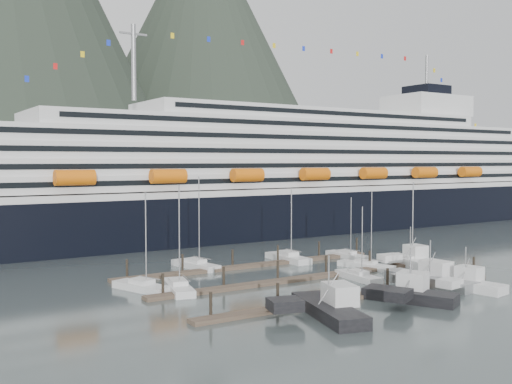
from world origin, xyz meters
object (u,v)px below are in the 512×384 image
cruise_ship (287,183)px  sailboat_g (347,256)px  sailboat_e (196,266)px  sailboat_f (288,259)px  sailboat_c (358,277)px  trawler_a (327,308)px  sailboat_d (366,266)px  trawler_c (429,279)px  trawler_d (465,283)px  trawler_e (409,260)px  sailboat_b (178,288)px  sailboat_h (409,263)px  sailboat_a (142,287)px  trawler_b (410,294)px

cruise_ship → sailboat_g: (-15.63, -40.41, -11.65)m
cruise_ship → sailboat_e: size_ratio=13.61×
sailboat_f → sailboat_e: bearing=81.8°
sailboat_c → trawler_a: (-17.04, -13.63, 0.55)m
sailboat_d → sailboat_e: (-23.32, 15.03, 0.04)m
cruise_ship → sailboat_d: (-20.00, -49.98, -11.64)m
trawler_c → sailboat_c: bearing=31.1°
cruise_ship → trawler_d: (-19.72, -69.07, -11.20)m
trawler_d → trawler_e: 18.55m
sailboat_b → sailboat_f: sailboat_b is taller
sailboat_h → trawler_a: (-32.40, -18.16, 0.50)m
sailboat_f → sailboat_g: bearing=-104.9°
trawler_c → cruise_ship: bearing=-22.5°
trawler_c → trawler_d: trawler_c is taller
sailboat_a → trawler_e: (44.80, -6.03, 0.48)m
sailboat_d → trawler_b: (-11.38, -20.02, 0.53)m
sailboat_e → trawler_e: size_ratio=1.35×
cruise_ship → sailboat_a: 74.23m
sailboat_f → trawler_b: 32.92m
sailboat_d → trawler_e: (7.78, -2.13, 0.51)m
sailboat_f → trawler_a: bearing=151.5°
sailboat_a → trawler_a: size_ratio=0.97×
sailboat_d → trawler_c: 14.65m
sailboat_h → trawler_d: bearing=168.7°
sailboat_g → trawler_c: 24.85m
trawler_b → trawler_e: (19.16, 17.89, -0.02)m
cruise_ship → sailboat_c: bearing=-116.0°
sailboat_e → trawler_e: (31.09, -17.16, 0.48)m
sailboat_d → cruise_ship: bearing=-37.1°
trawler_c → trawler_e: bearing=-41.0°
sailboat_d → trawler_c: size_ratio=0.94×
sailboat_d → sailboat_g: bearing=-39.8°
sailboat_h → trawler_b: (-19.35, -18.26, 0.49)m
cruise_ship → sailboat_h: bearing=-103.1°
sailboat_d → trawler_a: sailboat_d is taller
cruise_ship → sailboat_f: (-26.61, -37.43, -11.60)m
sailboat_e → trawler_d: size_ratio=1.39×
sailboat_b → trawler_d: size_ratio=1.34×
sailboat_e → sailboat_f: 16.88m
sailboat_b → trawler_e: (40.77, -3.15, 0.48)m
sailboat_g → trawler_d: size_ratio=1.03×
sailboat_g → cruise_ship: bearing=-22.6°
sailboat_f → trawler_d: size_ratio=1.18×
cruise_ship → trawler_c: cruise_ship is taller
sailboat_a → trawler_e: 45.21m
sailboat_g → trawler_a: (-28.80, -29.49, 0.56)m
sailboat_b → sailboat_c: size_ratio=1.32×
sailboat_e → trawler_d: sailboat_e is taller
sailboat_c → trawler_c: sailboat_c is taller
cruise_ship → trawler_c: (-21.60, -64.53, -11.15)m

